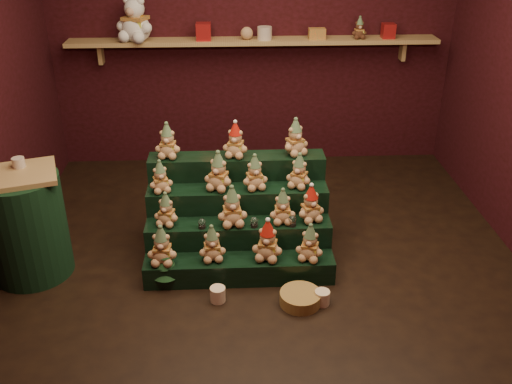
{
  "coord_description": "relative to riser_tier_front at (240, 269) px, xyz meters",
  "views": [
    {
      "loc": [
        -0.24,
        -3.71,
        2.54
      ],
      "look_at": [
        -0.05,
        0.25,
        0.49
      ],
      "focal_mm": 40.0,
      "sensor_mm": 36.0,
      "label": 1
    }
  ],
  "objects": [
    {
      "name": "ground",
      "position": [
        0.2,
        0.22,
        -0.09
      ],
      "size": [
        4.0,
        4.0,
        0.0
      ],
      "primitive_type": "plane",
      "color": "black",
      "rests_on": "ground"
    },
    {
      "name": "back_wall",
      "position": [
        0.2,
        2.27,
        1.31
      ],
      "size": [
        4.0,
        0.1,
        2.8
      ],
      "primitive_type": "cube",
      "color": "black",
      "rests_on": "ground"
    },
    {
      "name": "front_wall",
      "position": [
        0.2,
        -1.83,
        1.31
      ],
      "size": [
        4.0,
        0.1,
        2.8
      ],
      "primitive_type": "cube",
      "color": "black",
      "rests_on": "ground"
    },
    {
      "name": "back_shelf",
      "position": [
        0.2,
        2.1,
        1.2
      ],
      "size": [
        3.6,
        0.26,
        0.24
      ],
      "color": "tan",
      "rests_on": "ground"
    },
    {
      "name": "riser_tier_front",
      "position": [
        0.0,
        0.0,
        0.0
      ],
      "size": [
        1.4,
        0.22,
        0.18
      ],
      "primitive_type": "cube",
      "color": "black",
      "rests_on": "ground"
    },
    {
      "name": "riser_tier_midfront",
      "position": [
        0.0,
        0.22,
        0.09
      ],
      "size": [
        1.4,
        0.22,
        0.36
      ],
      "primitive_type": "cube",
      "color": "black",
      "rests_on": "ground"
    },
    {
      "name": "riser_tier_midback",
      "position": [
        0.0,
        0.44,
        0.18
      ],
      "size": [
        1.4,
        0.22,
        0.54
      ],
      "primitive_type": "cube",
      "color": "black",
      "rests_on": "ground"
    },
    {
      "name": "riser_tier_back",
      "position": [
        0.0,
        0.66,
        0.27
      ],
      "size": [
        1.4,
        0.22,
        0.72
      ],
      "primitive_type": "cube",
      "color": "black",
      "rests_on": "ground"
    },
    {
      "name": "teddy_0",
      "position": [
        -0.55,
        -0.01,
        0.24
      ],
      "size": [
        0.22,
        0.2,
        0.3
      ],
      "primitive_type": null,
      "rotation": [
        0.0,
        0.0,
        -0.06
      ],
      "color": "tan",
      "rests_on": "riser_tier_front"
    },
    {
      "name": "teddy_1",
      "position": [
        -0.2,
        0.01,
        0.23
      ],
      "size": [
        0.22,
        0.2,
        0.27
      ],
      "primitive_type": null,
      "rotation": [
        0.0,
        0.0,
        0.12
      ],
      "color": "tan",
      "rests_on": "riser_tier_front"
    },
    {
      "name": "teddy_2",
      "position": [
        0.21,
        0.01,
        0.25
      ],
      "size": [
        0.26,
        0.25,
        0.31
      ],
      "primitive_type": null,
      "rotation": [
        0.0,
        0.0,
        -0.24
      ],
      "color": "tan",
      "rests_on": "riser_tier_front"
    },
    {
      "name": "teddy_3",
      "position": [
        0.51,
        -0.01,
        0.23
      ],
      "size": [
        0.25,
        0.24,
        0.28
      ],
      "primitive_type": null,
      "rotation": [
        0.0,
        0.0,
        -0.33
      ],
      "color": "tan",
      "rests_on": "riser_tier_front"
    },
    {
      "name": "teddy_4",
      "position": [
        -0.53,
        0.23,
        0.4
      ],
      "size": [
        0.22,
        0.21,
        0.26
      ],
      "primitive_type": null,
      "rotation": [
        0.0,
        0.0,
        -0.28
      ],
      "color": "tan",
      "rests_on": "riser_tier_midfront"
    },
    {
      "name": "teddy_5",
      "position": [
        -0.05,
        0.2,
        0.42
      ],
      "size": [
        0.24,
        0.22,
        0.31
      ],
      "primitive_type": null,
      "rotation": [
        0.0,
        0.0,
        0.12
      ],
      "color": "tan",
      "rests_on": "riser_tier_midfront"
    },
    {
      "name": "teddy_6",
      "position": [
        0.33,
        0.22,
        0.41
      ],
      "size": [
        0.19,
        0.17,
        0.27
      ],
      "primitive_type": null,
      "rotation": [
        0.0,
        0.0,
        0.0
      ],
      "color": "tan",
      "rests_on": "riser_tier_midfront"
    },
    {
      "name": "teddy_7",
      "position": [
        0.54,
        0.24,
        0.41
      ],
      "size": [
        0.25,
        0.24,
        0.28
      ],
      "primitive_type": null,
      "rotation": [
        0.0,
        0.0,
        0.33
      ],
      "color": "tan",
      "rests_on": "riser_tier_midfront"
    },
    {
      "name": "teddy_8",
      "position": [
        -0.58,
        0.42,
        0.57
      ],
      "size": [
        0.22,
        0.21,
        0.25
      ],
      "primitive_type": null,
      "rotation": [
        0.0,
        0.0,
        0.3
      ],
      "color": "tan",
      "rests_on": "riser_tier_midback"
    },
    {
      "name": "teddy_9",
      "position": [
        -0.14,
        0.44,
        0.6
      ],
      "size": [
        0.27,
        0.26,
        0.3
      ],
      "primitive_type": null,
      "rotation": [
        0.0,
        0.0,
        -0.39
      ],
      "color": "tan",
      "rests_on": "riser_tier_midback"
    },
    {
      "name": "teddy_10",
      "position": [
        0.13,
        0.44,
        0.59
      ],
      "size": [
        0.23,
        0.22,
        0.27
      ],
      "primitive_type": null,
      "rotation": [
        0.0,
        0.0,
        0.25
      ],
      "color": "tan",
      "rests_on": "riser_tier_midback"
    },
    {
      "name": "teddy_11",
      "position": [
        0.48,
        0.45,
        0.59
      ],
      "size": [
        0.25,
        0.24,
        0.27
      ],
      "primitive_type": null,
      "rotation": [
        0.0,
        0.0,
        -0.46
      ],
      "color": "tan",
      "rests_on": "riser_tier_midback"
    },
    {
      "name": "teddy_12",
      "position": [
        -0.54,
        0.66,
        0.77
      ],
      "size": [
        0.22,
        0.2,
        0.28
      ],
      "primitive_type": null,
      "rotation": [
        0.0,
        0.0,
        -0.11
      ],
      "color": "tan",
      "rests_on": "riser_tier_back"
    },
    {
      "name": "teddy_13",
      "position": [
        -0.01,
        0.65,
        0.77
      ],
      "size": [
        0.24,
        0.22,
        0.28
      ],
      "primitive_type": null,
      "rotation": [
        0.0,
        0.0,
        -0.26
      ],
      "color": "tan",
      "rests_on": "riser_tier_back"
    },
    {
      "name": "teddy_14",
      "position": [
        0.46,
        0.67,
        0.78
      ],
      "size": [
        0.27,
        0.26,
        0.29
      ],
      "primitive_type": null,
      "rotation": [
        0.0,
        0.0,
        0.47
      ],
      "color": "tan",
      "rests_on": "riser_tier_back"
    },
    {
      "name": "snow_globe_a",
      "position": [
        -0.27,
        0.16,
        0.31
      ],
      "size": [
        0.06,
        0.06,
        0.08
      ],
      "color": "black",
      "rests_on": "riser_tier_midfront"
    },
    {
      "name": "snow_globe_b",
      "position": [
        0.12,
        0.16,
        0.31
      ],
      "size": [
        0.06,
        0.06,
        0.08
      ],
      "color": "black",
      "rests_on": "riser_tier_midfront"
    },
    {
      "name": "snow_globe_c",
      "position": [
        0.4,
        0.16,
        0.31
      ],
      "size": [
        0.06,
        0.06,
        0.09
      ],
      "color": "black",
      "rests_on": "riser_tier_midfront"
    },
    {
      "name": "side_table",
      "position": [
        -1.56,
        0.18,
        0.32
      ],
      "size": [
        0.65,
        0.59,
        0.83
      ],
      "rotation": [
        0.0,
        0.0,
        0.3
      ],
      "color": "tan",
      "rests_on": "ground"
    },
    {
      "name": "table_ornament",
      "position": [
        -1.56,
        0.28,
        0.78
      ],
      "size": [
        0.09,
        0.09,
        0.07
      ],
      "primitive_type": "cylinder",
      "color": "#C3B2A1",
      "rests_on": "side_table"
    },
    {
      "name": "mini_christmas_tree",
      "position": [
        -0.54,
        -0.04,
        0.08
      ],
      "size": [
        0.21,
        0.21,
        0.35
      ],
      "rotation": [
        0.0,
        0.0,
        -0.36
      ],
      "color": "#4A2C1A",
      "rests_on": "ground"
    },
    {
      "name": "mug_left",
      "position": [
        -0.16,
        -0.25,
        -0.04
      ],
      "size": [
        0.11,
        0.11,
        0.11
      ],
      "primitive_type": "cylinder",
      "color": "beige",
      "rests_on": "ground"
    },
    {
      "name": "mug_right",
      "position": [
        0.57,
        -0.32,
        -0.04
      ],
      "size": [
        0.11,
        0.11,
        0.11
      ],
      "primitive_type": "cylinder",
      "color": "beige",
      "rests_on": "ground"
    },
    {
      "name": "wicker_basket",
      "position": [
        0.42,
        -0.3,
        -0.04
      ],
      "size": [
        0.33,
        0.33,
        0.09
      ],
      "primitive_type": "cylinder",
      "rotation": [
        0.0,
        0.0,
        -0.16
      ],
      "color": "olive",
      "rests_on": "ground"
    },
    {
      "name": "white_bear",
      "position": [
        -0.92,
        2.06,
        1.49
      ],
      "size": [
        0.46,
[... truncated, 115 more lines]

